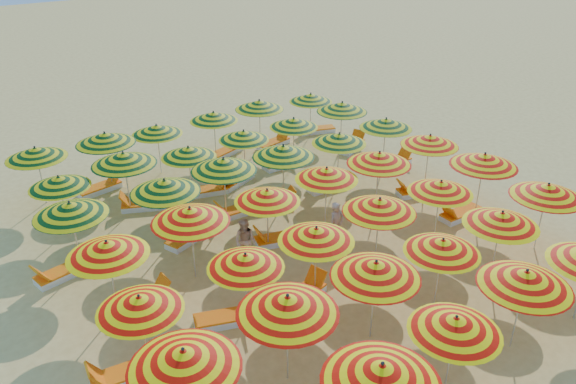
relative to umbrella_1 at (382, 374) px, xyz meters
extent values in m
plane|color=#E3BF65|center=(3.59, 7.52, -2.17)|extent=(120.00, 120.00, 0.00)
cone|color=orange|center=(0.00, 0.00, 0.00)|extent=(2.84, 2.84, 0.44)
sphere|color=black|center=(0.00, 0.00, 0.26)|extent=(0.08, 0.08, 0.08)
cylinder|color=silver|center=(2.49, 0.29, -1.14)|extent=(0.04, 0.04, 2.05)
cone|color=orange|center=(2.49, 0.29, -0.26)|extent=(2.50, 2.50, 0.39)
sphere|color=black|center=(2.49, 0.29, -0.03)|extent=(0.07, 0.07, 0.07)
cylinder|color=silver|center=(4.96, 0.28, -1.05)|extent=(0.04, 0.04, 2.24)
cone|color=orange|center=(4.96, 0.28, -0.08)|extent=(2.96, 2.96, 0.43)
sphere|color=black|center=(4.96, 0.28, 0.17)|extent=(0.07, 0.07, 0.07)
cone|color=orange|center=(-2.81, 2.54, -0.04)|extent=(3.01, 3.01, 0.43)
sphere|color=black|center=(-2.81, 2.54, 0.21)|extent=(0.08, 0.08, 0.08)
cylinder|color=silver|center=(-0.24, 2.68, -1.01)|extent=(0.04, 0.04, 2.32)
cone|color=orange|center=(-0.24, 2.68, 0.00)|extent=(3.05, 3.05, 0.44)
sphere|color=black|center=(-0.24, 2.68, 0.25)|extent=(0.08, 0.08, 0.08)
cylinder|color=silver|center=(2.33, 2.61, -1.04)|extent=(0.04, 0.04, 2.24)
cone|color=orange|center=(2.33, 2.61, -0.07)|extent=(2.60, 2.60, 0.43)
sphere|color=black|center=(2.33, 2.61, 0.18)|extent=(0.07, 0.07, 0.07)
cylinder|color=silver|center=(4.72, 2.56, -1.14)|extent=(0.04, 0.04, 2.05)
cone|color=orange|center=(4.72, 2.56, -0.25)|extent=(2.37, 2.37, 0.39)
sphere|color=black|center=(4.72, 2.56, -0.03)|extent=(0.07, 0.07, 0.07)
cylinder|color=silver|center=(7.09, 2.45, -1.09)|extent=(0.04, 0.04, 2.15)
cone|color=orange|center=(7.09, 2.45, -0.15)|extent=(2.30, 2.30, 0.41)
sphere|color=black|center=(7.09, 2.45, 0.08)|extent=(0.07, 0.07, 0.07)
cylinder|color=silver|center=(9.61, 2.61, -1.04)|extent=(0.04, 0.04, 2.25)
cone|color=orange|center=(9.61, 2.61, -0.07)|extent=(2.97, 2.97, 0.43)
sphere|color=black|center=(9.61, 2.61, 0.18)|extent=(0.08, 0.08, 0.08)
cylinder|color=silver|center=(-2.75, 4.97, -1.16)|extent=(0.04, 0.04, 2.02)
cone|color=orange|center=(-2.75, 4.97, -0.28)|extent=(2.19, 2.19, 0.38)
sphere|color=black|center=(-2.75, 4.97, -0.06)|extent=(0.07, 0.07, 0.07)
cylinder|color=silver|center=(0.12, 5.04, -1.16)|extent=(0.04, 0.04, 2.02)
cone|color=orange|center=(0.12, 5.04, -0.28)|extent=(2.15, 2.15, 0.38)
sphere|color=black|center=(0.12, 5.04, -0.06)|extent=(0.07, 0.07, 0.07)
cylinder|color=silver|center=(2.29, 4.88, -1.10)|extent=(0.04, 0.04, 2.13)
cone|color=orange|center=(2.29, 4.88, -0.18)|extent=(2.80, 2.80, 0.40)
sphere|color=black|center=(2.29, 4.88, 0.05)|extent=(0.07, 0.07, 0.07)
cylinder|color=silver|center=(4.74, 4.98, -1.06)|extent=(0.04, 0.04, 2.22)
cone|color=orange|center=(4.74, 4.98, -0.10)|extent=(2.87, 2.87, 0.42)
sphere|color=black|center=(4.74, 4.98, 0.15)|extent=(0.07, 0.07, 0.07)
cylinder|color=silver|center=(7.37, 4.91, -1.12)|extent=(0.04, 0.04, 2.09)
cone|color=orange|center=(7.37, 4.91, -0.21)|extent=(2.78, 2.78, 0.40)
sphere|color=black|center=(7.37, 4.91, 0.01)|extent=(0.07, 0.07, 0.07)
cylinder|color=silver|center=(9.86, 5.16, -1.00)|extent=(0.04, 0.04, 2.33)
cone|color=orange|center=(9.86, 5.16, 0.01)|extent=(2.95, 2.95, 0.44)
sphere|color=black|center=(9.86, 5.16, 0.26)|extent=(0.08, 0.08, 0.08)
cylinder|color=silver|center=(-2.61, 7.44, -1.09)|extent=(0.04, 0.04, 2.16)
cone|color=orange|center=(-2.61, 7.44, -0.15)|extent=(2.42, 2.42, 0.41)
sphere|color=black|center=(-2.61, 7.44, 0.09)|extent=(0.07, 0.07, 0.07)
cylinder|color=silver|center=(-0.12, 7.62, -1.03)|extent=(0.04, 0.04, 2.28)
cone|color=orange|center=(-0.12, 7.62, -0.04)|extent=(2.95, 2.95, 0.43)
sphere|color=black|center=(-0.12, 7.62, 0.21)|extent=(0.08, 0.08, 0.08)
cylinder|color=silver|center=(2.52, 7.65, -1.12)|extent=(0.04, 0.04, 2.08)
cone|color=orange|center=(2.52, 7.65, -0.22)|extent=(2.21, 2.21, 0.40)
sphere|color=black|center=(2.52, 7.65, 0.01)|extent=(0.07, 0.07, 0.07)
cylinder|color=silver|center=(4.97, 7.74, -1.10)|extent=(0.04, 0.04, 2.14)
cone|color=orange|center=(4.97, 7.74, -0.17)|extent=(2.68, 2.68, 0.41)
sphere|color=black|center=(4.97, 7.74, 0.06)|extent=(0.07, 0.07, 0.07)
cylinder|color=silver|center=(7.09, 7.45, -1.03)|extent=(0.04, 0.04, 2.27)
cone|color=orange|center=(7.09, 7.45, -0.04)|extent=(2.40, 2.40, 0.43)
sphere|color=black|center=(7.09, 7.45, 0.21)|extent=(0.08, 0.08, 0.08)
cylinder|color=silver|center=(9.97, 7.69, -1.07)|extent=(0.04, 0.04, 2.20)
cone|color=orange|center=(9.97, 7.69, -0.11)|extent=(2.62, 2.62, 0.42)
sphere|color=black|center=(9.97, 7.69, 0.13)|extent=(0.07, 0.07, 0.07)
cylinder|color=silver|center=(-2.77, 10.12, -1.07)|extent=(0.04, 0.04, 2.19)
cone|color=#636D06|center=(-2.77, 10.12, -0.12)|extent=(2.59, 2.59, 0.42)
sphere|color=black|center=(-2.77, 10.12, 0.12)|extent=(0.07, 0.07, 0.07)
cylinder|color=silver|center=(0.10, 9.83, -1.05)|extent=(0.04, 0.04, 2.24)
cone|color=#636D06|center=(0.10, 9.83, -0.08)|extent=(2.32, 2.32, 0.43)
sphere|color=black|center=(0.10, 9.83, 0.17)|extent=(0.07, 0.07, 0.07)
cylinder|color=silver|center=(2.40, 10.14, -1.03)|extent=(0.04, 0.04, 2.27)
cone|color=#636D06|center=(2.40, 10.14, -0.04)|extent=(2.33, 2.33, 0.43)
sphere|color=black|center=(2.40, 10.14, 0.21)|extent=(0.08, 0.08, 0.08)
cylinder|color=silver|center=(4.74, 9.93, -1.03)|extent=(0.04, 0.04, 2.27)
cone|color=#636D06|center=(4.74, 9.93, -0.05)|extent=(2.34, 2.34, 0.43)
sphere|color=black|center=(4.74, 9.93, 0.20)|extent=(0.08, 0.08, 0.08)
cylinder|color=silver|center=(7.41, 9.98, -1.10)|extent=(0.04, 0.04, 2.12)
cone|color=#636D06|center=(7.41, 9.98, -0.19)|extent=(2.77, 2.77, 0.40)
sphere|color=black|center=(7.41, 9.98, 0.05)|extent=(0.07, 0.07, 0.07)
cylinder|color=silver|center=(9.99, 10.07, -1.08)|extent=(0.04, 0.04, 2.17)
cone|color=#636D06|center=(9.99, 10.07, -0.14)|extent=(2.43, 2.43, 0.41)
sphere|color=black|center=(9.99, 10.07, 0.10)|extent=(0.07, 0.07, 0.07)
cylinder|color=silver|center=(-2.43, 12.57, -1.16)|extent=(0.04, 0.04, 2.00)
cone|color=#636D06|center=(-2.43, 12.57, -0.30)|extent=(2.11, 2.11, 0.38)
sphere|color=black|center=(-2.43, 12.57, -0.08)|extent=(0.07, 0.07, 0.07)
cylinder|color=silver|center=(-0.19, 12.60, -1.03)|extent=(0.04, 0.04, 2.28)
cone|color=#636D06|center=(-0.19, 12.60, -0.04)|extent=(2.29, 2.29, 0.43)
sphere|color=black|center=(-0.19, 12.60, 0.21)|extent=(0.08, 0.08, 0.08)
cylinder|color=silver|center=(2.14, 12.31, -1.14)|extent=(0.04, 0.04, 2.04)
cone|color=#636D06|center=(2.14, 12.31, -0.26)|extent=(2.59, 2.59, 0.39)
sphere|color=black|center=(2.14, 12.31, -0.03)|extent=(0.07, 0.07, 0.07)
cylinder|color=silver|center=(4.72, 12.64, -1.16)|extent=(0.04, 0.04, 2.02)
cone|color=#636D06|center=(4.72, 12.64, -0.28)|extent=(2.45, 2.45, 0.38)
sphere|color=black|center=(4.72, 12.64, -0.06)|extent=(0.07, 0.07, 0.07)
cylinder|color=silver|center=(7.16, 12.61, -1.14)|extent=(0.04, 0.04, 2.04)
cone|color=#636D06|center=(7.16, 12.61, -0.26)|extent=(2.20, 2.20, 0.39)
sphere|color=black|center=(7.16, 12.61, -0.04)|extent=(0.07, 0.07, 0.07)
cylinder|color=silver|center=(9.77, 12.58, -1.04)|extent=(0.04, 0.04, 2.25)
cone|color=#636D06|center=(9.77, 12.58, -0.07)|extent=(2.49, 2.49, 0.43)
sphere|color=black|center=(9.77, 12.58, 0.18)|extent=(0.07, 0.07, 0.07)
cylinder|color=silver|center=(-2.50, 15.19, -1.08)|extent=(0.04, 0.04, 2.17)
cone|color=#636D06|center=(-2.50, 15.19, -0.14)|extent=(2.88, 2.88, 0.41)
sphere|color=black|center=(-2.50, 15.19, 0.10)|extent=(0.07, 0.07, 0.07)
cylinder|color=silver|center=(-0.02, 14.95, -1.04)|extent=(0.04, 0.04, 2.25)
cone|color=#636D06|center=(-0.02, 14.95, -0.06)|extent=(2.47, 2.47, 0.43)
sphere|color=black|center=(-0.02, 14.95, 0.18)|extent=(0.08, 0.08, 0.08)
cylinder|color=silver|center=(2.14, 15.13, -1.14)|extent=(0.04, 0.04, 2.06)
cone|color=#636D06|center=(2.14, 15.13, -0.24)|extent=(2.73, 2.73, 0.39)
sphere|color=black|center=(2.14, 15.13, -0.02)|extent=(0.07, 0.07, 0.07)
cylinder|color=silver|center=(4.77, 15.18, -1.13)|extent=(0.04, 0.04, 2.07)
cone|color=#636D06|center=(4.77, 15.18, -0.23)|extent=(2.57, 2.57, 0.39)
sphere|color=black|center=(4.77, 15.18, 0.00)|extent=(0.07, 0.07, 0.07)
cylinder|color=silver|center=(7.05, 15.08, -1.07)|extent=(0.04, 0.04, 2.19)
cone|color=#636D06|center=(7.05, 15.08, -0.12)|extent=(2.89, 2.89, 0.42)
sphere|color=black|center=(7.05, 15.08, 0.12)|extent=(0.07, 0.07, 0.07)
cylinder|color=silver|center=(9.84, 14.92, -1.14)|extent=(0.04, 0.04, 2.05)
cone|color=#636D06|center=(9.84, 14.92, -0.25)|extent=(2.14, 2.14, 0.39)
sphere|color=black|center=(9.84, 14.92, -0.03)|extent=(0.07, 0.07, 0.07)
cube|color=white|center=(-3.30, 4.86, -2.07)|extent=(1.76, 0.80, 0.20)
cube|color=orange|center=(-3.30, 4.86, -1.94)|extent=(1.76, 0.80, 0.06)
cube|color=orange|center=(-4.00, 4.95, -1.72)|extent=(0.44, 0.62, 0.48)
cube|color=white|center=(-0.43, 5.25, -2.07)|extent=(1.80, 1.13, 0.20)
cube|color=orange|center=(-0.43, 5.25, -1.94)|extent=(1.80, 1.13, 0.06)
cube|color=orange|center=(0.23, 5.01, -1.72)|extent=(0.54, 0.67, 0.48)
cube|color=white|center=(1.74, 4.85, -2.07)|extent=(1.79, 0.95, 0.20)
cube|color=orange|center=(1.74, 4.85, -1.94)|extent=(1.79, 0.95, 0.06)
cube|color=orange|center=(2.42, 5.01, -1.72)|extent=(0.49, 0.65, 0.48)
cube|color=white|center=(9.31, 5.34, -2.07)|extent=(1.72, 0.64, 0.20)
cube|color=orange|center=(9.31, 5.34, -1.94)|extent=(1.72, 0.64, 0.06)
cube|color=orange|center=(8.61, 5.37, -1.72)|extent=(0.39, 0.59, 0.48)
cube|color=white|center=(-2.06, 7.19, -2.07)|extent=(1.72, 0.64, 0.20)
cube|color=orange|center=(-2.06, 7.19, -1.94)|extent=(1.72, 0.64, 0.06)
cube|color=orange|center=(-1.36, 7.22, -1.72)|extent=(0.38, 0.59, 0.48)
cube|color=white|center=(3.07, 7.72, -2.07)|extent=(1.79, 1.02, 0.20)
cube|color=orange|center=(3.07, 7.72, -1.94)|extent=(1.79, 1.02, 0.06)
cube|color=orange|center=(2.40, 7.91, -1.72)|extent=(0.51, 0.66, 0.48)
cube|color=white|center=(9.42, 7.49, -2.07)|extent=(1.80, 1.06, 0.20)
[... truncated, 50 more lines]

